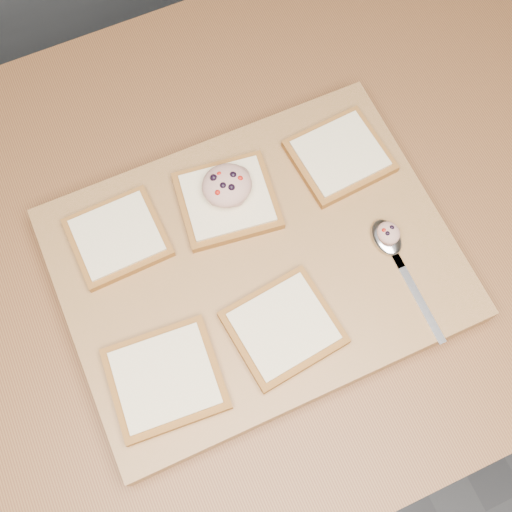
{
  "coord_description": "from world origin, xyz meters",
  "views": [
    {
      "loc": [
        -0.17,
        -0.32,
        1.71
      ],
      "look_at": [
        -0.06,
        -0.06,
        0.95
      ],
      "focal_mm": 45.0,
      "sensor_mm": 36.0,
      "label": 1
    }
  ],
  "objects": [
    {
      "name": "tuna_salad_dollop",
      "position": [
        -0.05,
        0.04,
        0.97
      ],
      "size": [
        0.07,
        0.06,
        0.03
      ],
      "color": "tan",
      "rests_on": "bread_far_center"
    },
    {
      "name": "bread_far_left",
      "position": [
        -0.21,
        0.04,
        0.95
      ],
      "size": [
        0.12,
        0.11,
        0.02
      ],
      "color": "#A06029",
      "rests_on": "cutting_board"
    },
    {
      "name": "ground",
      "position": [
        0.0,
        0.0,
        0.0
      ],
      "size": [
        4.0,
        4.0,
        0.0
      ],
      "primitive_type": "plane",
      "color": "#515459",
      "rests_on": "ground"
    },
    {
      "name": "cutting_board",
      "position": [
        -0.06,
        -0.06,
        0.92
      ],
      "size": [
        0.49,
        0.37,
        0.04
      ],
      "primitive_type": "cube",
      "color": "#A77347",
      "rests_on": "island_counter"
    },
    {
      "name": "bread_far_center",
      "position": [
        -0.06,
        0.03,
        0.95
      ],
      "size": [
        0.14,
        0.13,
        0.02
      ],
      "color": "#A06029",
      "rests_on": "cutting_board"
    },
    {
      "name": "island_counter",
      "position": [
        0.0,
        0.0,
        0.45
      ],
      "size": [
        2.0,
        0.8,
        0.9
      ],
      "color": "slate",
      "rests_on": "ground"
    },
    {
      "name": "bread_near_left",
      "position": [
        -0.22,
        -0.16,
        0.95
      ],
      "size": [
        0.14,
        0.13,
        0.02
      ],
      "color": "#A06029",
      "rests_on": "cutting_board"
    },
    {
      "name": "spoon",
      "position": [
        0.11,
        -0.11,
        0.94
      ],
      "size": [
        0.04,
        0.18,
        0.01
      ],
      "color": "silver",
      "rests_on": "cutting_board"
    },
    {
      "name": "spoon_salad",
      "position": [
        0.11,
        -0.1,
        0.96
      ],
      "size": [
        0.03,
        0.03,
        0.02
      ],
      "color": "tan",
      "rests_on": "spoon"
    },
    {
      "name": "bread_far_right",
      "position": [
        0.11,
        0.03,
        0.95
      ],
      "size": [
        0.13,
        0.12,
        0.02
      ],
      "color": "#A06029",
      "rests_on": "cutting_board"
    },
    {
      "name": "bread_near_center",
      "position": [
        -0.06,
        -0.16,
        0.95
      ],
      "size": [
        0.13,
        0.13,
        0.02
      ],
      "color": "#A06029",
      "rests_on": "cutting_board"
    }
  ]
}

